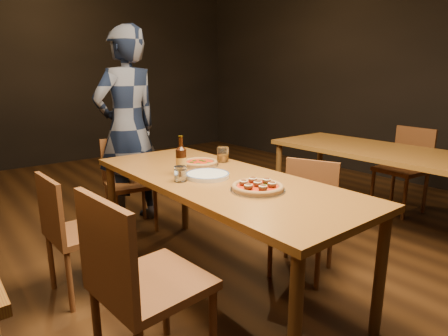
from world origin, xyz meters
TOP-DOWN VIEW (x-y plane):
  - ground at (0.00, 0.00)m, footprint 9.00×9.00m
  - table_main at (0.00, 0.00)m, footprint 0.80×2.00m
  - table_right at (1.70, -0.20)m, footprint 0.80×2.00m
  - chair_main_nw at (-0.72, -0.43)m, footprint 0.48×0.48m
  - chair_main_sw at (-0.72, 0.48)m, footprint 0.41×0.41m
  - chair_main_e at (0.54, -0.25)m, footprint 0.50×0.50m
  - chair_end at (-0.04, 1.25)m, footprint 0.46×0.46m
  - chair_nbr_right at (2.32, -0.06)m, footprint 0.46×0.46m
  - pizza_meatball at (-0.01, -0.36)m, footprint 0.31×0.31m
  - pizza_margherita at (0.10, 0.35)m, footprint 0.27×0.27m
  - plate_stack at (-0.06, 0.04)m, footprint 0.28×0.28m
  - beer_bottle at (-0.15, 0.21)m, footprint 0.07×0.07m
  - water_glass at (-0.24, 0.07)m, footprint 0.08×0.08m
  - amber_glass at (0.30, 0.33)m, footprint 0.09×0.09m
  - diner at (0.04, 1.40)m, footprint 0.73×0.55m

SIDE VIEW (x-z plane):
  - ground at x=0.00m, z-range 0.00..0.00m
  - chair_main_e at x=0.54m, z-range 0.00..0.83m
  - chair_main_sw at x=-0.72m, z-range 0.00..0.84m
  - chair_end at x=-0.04m, z-range 0.00..0.86m
  - chair_nbr_right at x=2.32m, z-range 0.00..0.90m
  - chair_main_nw at x=-0.72m, z-range 0.00..0.96m
  - table_main at x=0.00m, z-range 0.30..1.05m
  - table_right at x=1.70m, z-range 0.30..1.05m
  - plate_stack at x=-0.06m, z-range 0.75..0.78m
  - pizza_margherita at x=0.10m, z-range 0.75..0.79m
  - pizza_meatball at x=-0.01m, z-range 0.74..0.80m
  - water_glass at x=-0.24m, z-range 0.75..0.84m
  - amber_glass at x=0.30m, z-range 0.75..0.86m
  - beer_bottle at x=-0.15m, z-range 0.72..0.96m
  - diner at x=0.04m, z-range 0.00..1.81m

